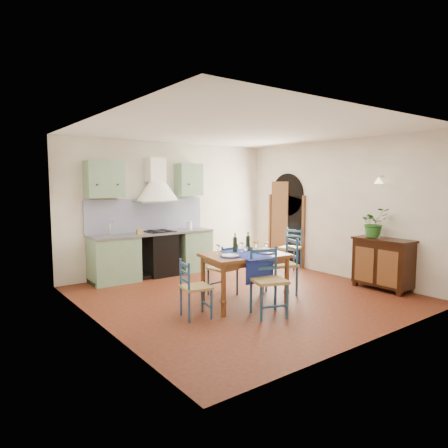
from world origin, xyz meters
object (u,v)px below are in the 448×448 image
Objects in this scene: sideboard at (383,262)px; potted_plant at (374,223)px; dining_table at (245,260)px; chair_near at (268,281)px.

potted_plant is (-0.00, 0.20, 0.70)m from sideboard.
sideboard is at bearing -17.41° from dining_table.
chair_near is 1.82× the size of potted_plant.
dining_table is 2.55× the size of potted_plant.
dining_table is at bearing 166.80° from potted_plant.
dining_table is 2.71m from sideboard.
sideboard is 1.92× the size of potted_plant.
potted_plant is (2.64, -0.00, 0.69)m from chair_near.
chair_near is at bearing 175.50° from sideboard.
dining_table reaches higher than chair_near.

